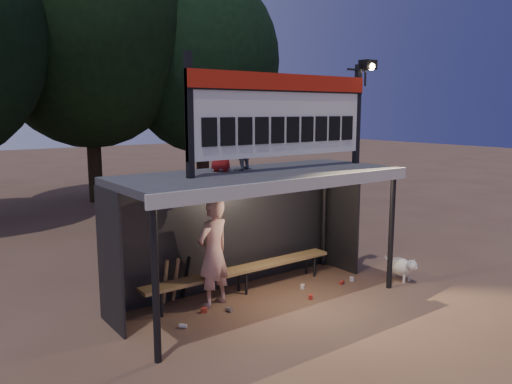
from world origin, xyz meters
TOP-DOWN VIEW (x-y plane):
  - ground at (0.00, 0.00)m, footprint 80.00×80.00m
  - player at (-0.74, 0.36)m, footprint 0.78×0.62m
  - child_a at (-0.15, 0.44)m, footprint 0.57×0.52m
  - child_b at (-0.51, 0.45)m, footprint 0.50×0.50m
  - dugout_shelter at (0.00, 0.24)m, footprint 5.10×2.08m
  - scoreboard_assembly at (0.56, -0.01)m, footprint 4.10×0.27m
  - bench at (0.00, 0.55)m, footprint 4.00×0.35m
  - tree_mid at (1.00, 11.50)m, footprint 7.22×7.22m
  - tree_right at (5.00, 10.50)m, footprint 6.08×6.08m
  - dog at (2.94, -0.76)m, footprint 0.36×0.81m
  - bats at (-1.23, 0.82)m, footprint 0.46×0.32m
  - litter at (0.13, -0.01)m, footprint 3.85×1.36m

SIDE VIEW (x-z plane):
  - ground at x=0.00m, z-range 0.00..0.00m
  - litter at x=0.13m, z-range 0.00..0.08m
  - dog at x=2.94m, z-range 0.03..0.53m
  - bats at x=-1.23m, z-range 0.01..0.85m
  - bench at x=0.00m, z-range 0.19..0.67m
  - player at x=-0.74m, z-range 0.00..1.89m
  - dugout_shelter at x=0.00m, z-range 0.69..3.01m
  - child_b at x=-0.51m, z-range 2.32..3.20m
  - child_a at x=-0.15m, z-range 2.32..3.26m
  - scoreboard_assembly at x=0.56m, z-range 2.33..4.32m
  - tree_right at x=5.00m, z-range 0.83..9.55m
  - tree_mid at x=1.00m, z-range 0.99..11.34m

